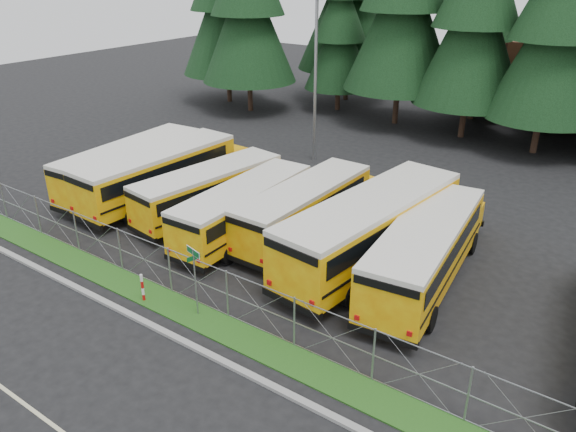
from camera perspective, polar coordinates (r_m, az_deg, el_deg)
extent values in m
plane|color=black|center=(21.55, -2.25, -9.84)|extent=(120.00, 120.00, 0.00)
cube|color=gray|center=(19.65, -7.92, -13.81)|extent=(50.00, 0.25, 0.12)
cube|color=#184112|center=(20.48, -5.21, -11.95)|extent=(50.00, 1.40, 0.06)
cylinder|color=gray|center=(20.97, -9.37, -6.71)|extent=(0.06, 0.06, 2.80)
cube|color=#0B5122|center=(20.34, -9.62, -3.64)|extent=(0.78, 0.22, 0.22)
cube|color=white|center=(20.34, -9.62, -3.64)|extent=(0.82, 0.23, 0.26)
cube|color=#0B5122|center=(20.45, -9.57, -4.23)|extent=(0.16, 0.54, 0.18)
cylinder|color=#B20C0C|center=(22.62, -14.55, -7.09)|extent=(0.11, 0.11, 1.20)
cylinder|color=gray|center=(36.25, 2.79, 13.26)|extent=(0.20, 0.20, 10.00)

